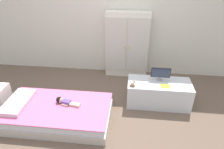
{
  "coord_description": "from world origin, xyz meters",
  "views": [
    {
      "loc": [
        0.45,
        -2.33,
        2.14
      ],
      "look_at": [
        0.14,
        0.4,
        0.55
      ],
      "focal_mm": 31.61,
      "sensor_mm": 36.0,
      "label": 1
    }
  ],
  "objects_px": {
    "doll": "(64,101)",
    "book_yellow": "(165,86)",
    "tv_monitor": "(161,73)",
    "bed": "(58,113)",
    "wardrobe": "(127,45)",
    "rocking_horse_toy": "(133,84)",
    "tv_stand": "(158,93)"
  },
  "relations": [
    {
      "from": "doll",
      "to": "wardrobe",
      "type": "height_order",
      "value": "wardrobe"
    },
    {
      "from": "rocking_horse_toy",
      "to": "tv_stand",
      "type": "bearing_deg",
      "value": 19.84
    },
    {
      "from": "bed",
      "to": "wardrobe",
      "type": "height_order",
      "value": "wardrobe"
    },
    {
      "from": "doll",
      "to": "tv_stand",
      "type": "relative_size",
      "value": 0.38
    },
    {
      "from": "tv_monitor",
      "to": "bed",
      "type": "bearing_deg",
      "value": -157.19
    },
    {
      "from": "doll",
      "to": "tv_stand",
      "type": "height_order",
      "value": "tv_stand"
    },
    {
      "from": "rocking_horse_toy",
      "to": "book_yellow",
      "type": "distance_m",
      "value": 0.52
    },
    {
      "from": "doll",
      "to": "tv_stand",
      "type": "distance_m",
      "value": 1.56
    },
    {
      "from": "rocking_horse_toy",
      "to": "book_yellow",
      "type": "relative_size",
      "value": 0.72
    },
    {
      "from": "bed",
      "to": "rocking_horse_toy",
      "type": "relative_size",
      "value": 14.75
    },
    {
      "from": "wardrobe",
      "to": "book_yellow",
      "type": "bearing_deg",
      "value": -57.83
    },
    {
      "from": "book_yellow",
      "to": "tv_monitor",
      "type": "bearing_deg",
      "value": 111.13
    },
    {
      "from": "doll",
      "to": "rocking_horse_toy",
      "type": "distance_m",
      "value": 1.1
    },
    {
      "from": "tv_monitor",
      "to": "book_yellow",
      "type": "bearing_deg",
      "value": -68.87
    },
    {
      "from": "doll",
      "to": "tv_stand",
      "type": "bearing_deg",
      "value": 18.75
    },
    {
      "from": "tv_stand",
      "to": "book_yellow",
      "type": "bearing_deg",
      "value": -53.25
    },
    {
      "from": "tv_stand",
      "to": "tv_monitor",
      "type": "bearing_deg",
      "value": 84.88
    },
    {
      "from": "doll",
      "to": "wardrobe",
      "type": "distance_m",
      "value": 1.74
    },
    {
      "from": "doll",
      "to": "wardrobe",
      "type": "relative_size",
      "value": 0.29
    },
    {
      "from": "tv_monitor",
      "to": "book_yellow",
      "type": "height_order",
      "value": "tv_monitor"
    },
    {
      "from": "tv_monitor",
      "to": "doll",
      "type": "bearing_deg",
      "value": -158.64
    },
    {
      "from": "wardrobe",
      "to": "tv_monitor",
      "type": "height_order",
      "value": "wardrobe"
    },
    {
      "from": "bed",
      "to": "book_yellow",
      "type": "distance_m",
      "value": 1.73
    },
    {
      "from": "doll",
      "to": "book_yellow",
      "type": "height_order",
      "value": "book_yellow"
    },
    {
      "from": "wardrobe",
      "to": "book_yellow",
      "type": "distance_m",
      "value": 1.27
    },
    {
      "from": "tv_stand",
      "to": "tv_monitor",
      "type": "distance_m",
      "value": 0.35
    },
    {
      "from": "doll",
      "to": "book_yellow",
      "type": "bearing_deg",
      "value": 14.32
    },
    {
      "from": "bed",
      "to": "doll",
      "type": "height_order",
      "value": "doll"
    },
    {
      "from": "bed",
      "to": "doll",
      "type": "xyz_separation_m",
      "value": [
        0.09,
        0.08,
        0.17
      ]
    },
    {
      "from": "wardrobe",
      "to": "tv_monitor",
      "type": "relative_size",
      "value": 4.25
    },
    {
      "from": "bed",
      "to": "tv_monitor",
      "type": "relative_size",
      "value": 5.09
    },
    {
      "from": "doll",
      "to": "book_yellow",
      "type": "relative_size",
      "value": 2.59
    }
  ]
}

